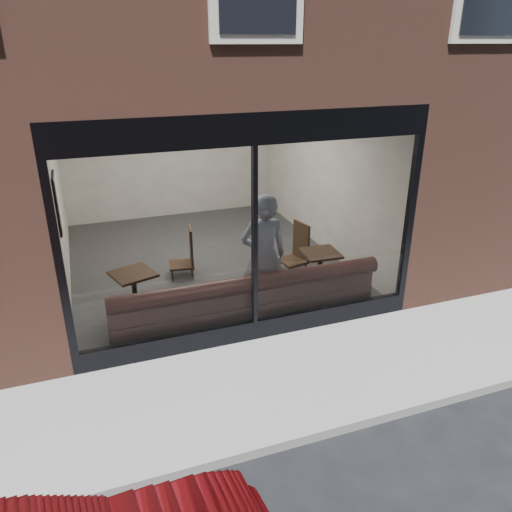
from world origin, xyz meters
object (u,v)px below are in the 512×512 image
object	(u,v)px
cafe_table_left	(133,274)
cafe_table_right	(321,253)
person	(264,256)
cafe_chair_right	(292,261)
banquette	(246,312)
cafe_chair_left	(182,265)

from	to	relation	value
cafe_table_left	cafe_table_right	size ratio (longest dim) A/B	1.02
person	cafe_table_right	bearing A→B (deg)	-159.66
cafe_table_right	cafe_chair_right	bearing A→B (deg)	96.78
banquette	cafe_chair_right	distance (m)	2.04
person	cafe_chair_left	xyz separation A→B (m)	(-0.93, 1.75, -0.74)
cafe_table_right	cafe_chair_left	distance (m)	2.56
banquette	cafe_table_left	distance (m)	1.80
banquette	person	size ratio (longest dim) A/B	2.04
person	cafe_chair_left	world-z (taller)	person
person	cafe_chair_right	xyz separation A→B (m)	(1.03, 1.22, -0.74)
banquette	cafe_chair_left	world-z (taller)	banquette
banquette	cafe_chair_left	xyz separation A→B (m)	(-0.55, 2.00, 0.01)
cafe_table_right	cafe_chair_left	xyz separation A→B (m)	(-2.07, 1.43, -0.50)
person	cafe_table_right	xyz separation A→B (m)	(1.14, 0.32, -0.24)
person	cafe_chair_right	world-z (taller)	person
cafe_table_left	banquette	bearing A→B (deg)	-28.04
banquette	cafe_table_right	distance (m)	1.70
cafe_table_left	cafe_chair_left	world-z (taller)	cafe_table_left
person	cafe_chair_left	distance (m)	2.11
person	cafe_chair_right	distance (m)	1.76
cafe_table_right	cafe_table_left	bearing A→B (deg)	175.49
person	cafe_table_left	world-z (taller)	person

